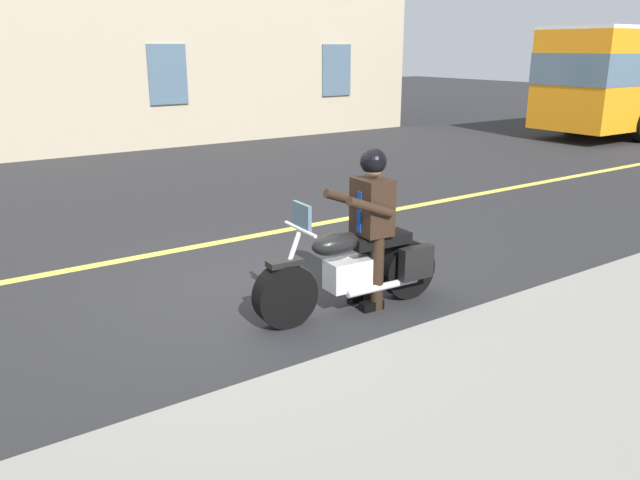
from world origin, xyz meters
name	(u,v)px	position (x,y,z in m)	size (l,w,h in m)	color
ground_plane	(267,289)	(0.00, 0.00, 0.00)	(80.00, 80.00, 0.00)	#28282B
lane_center_stripe	(196,247)	(0.00, -2.00, 0.01)	(60.00, 0.16, 0.01)	#E5DB4C
motorcycle_main	(355,270)	(-0.49, 1.06, 0.45)	(2.22, 0.68, 1.26)	black
rider_main	(371,214)	(-0.68, 1.07, 1.04)	(0.65, 0.58, 1.74)	black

